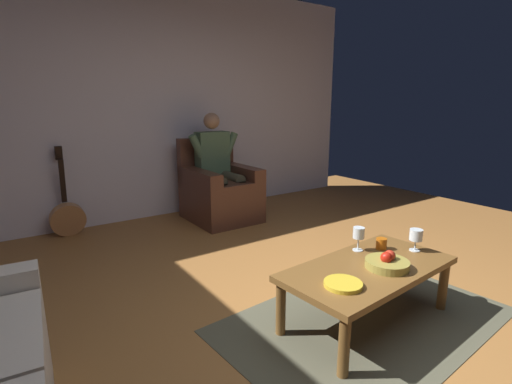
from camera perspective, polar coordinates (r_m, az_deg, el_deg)
name	(u,v)px	position (r m, az deg, el deg)	size (l,w,h in m)	color
ground_plane	(356,337)	(2.51, 14.74, -20.34)	(7.52, 7.52, 0.00)	#9D6633
wall_back	(155,101)	(4.78, -14.94, 13.00)	(5.81, 0.06, 2.78)	silver
rug	(365,320)	(2.69, 16.03, -17.94)	(1.85, 1.17, 0.01)	#4E4D3B
armchair	(219,192)	(4.57, -5.54, -0.01)	(0.73, 0.84, 0.96)	#502D21
person_seated	(218,164)	(4.53, -5.78, 4.22)	(0.65, 0.60, 1.26)	#4C674A
coffee_table	(368,273)	(2.54, 16.51, -11.59)	(1.19, 0.66, 0.38)	brown
guitar	(67,216)	(4.47, -26.44, -3.24)	(0.35, 0.21, 0.94)	#B27646
wine_glass_near	(359,234)	(2.70, 15.14, -6.16)	(0.08, 0.08, 0.17)	silver
wine_glass_far	(416,236)	(2.83, 22.87, -6.12)	(0.09, 0.09, 0.15)	silver
fruit_bowl	(387,263)	(2.51, 19.09, -10.02)	(0.27, 0.27, 0.11)	olive
decorative_dish	(343,284)	(2.22, 12.93, -13.32)	(0.21, 0.21, 0.02)	gold
candle_jar	(381,244)	(2.80, 18.29, -7.38)	(0.07, 0.07, 0.08)	#B15410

